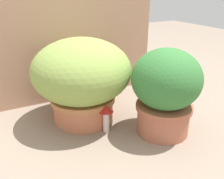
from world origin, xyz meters
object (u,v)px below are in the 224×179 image
at_px(cat, 96,94).
at_px(mushroom_ornament_red, 106,114).
at_px(leafy_planter, 165,90).
at_px(grass_planter, 82,77).

distance_m(cat, mushroom_ornament_red, 0.17).
bearing_deg(cat, leafy_planter, -53.86).
xyz_separation_m(cat, mushroom_ornament_red, (-0.02, -0.17, -0.03)).
height_order(grass_planter, cat, grass_planter).
bearing_deg(mushroom_ornament_red, leafy_planter, -27.51).
bearing_deg(cat, mushroom_ornament_red, -98.19).
xyz_separation_m(grass_planter, mushroom_ornament_red, (0.05, -0.16, -0.14)).
bearing_deg(grass_planter, leafy_planter, -44.17).
relative_size(leafy_planter, cat, 1.05).
bearing_deg(cat, grass_planter, -172.59).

